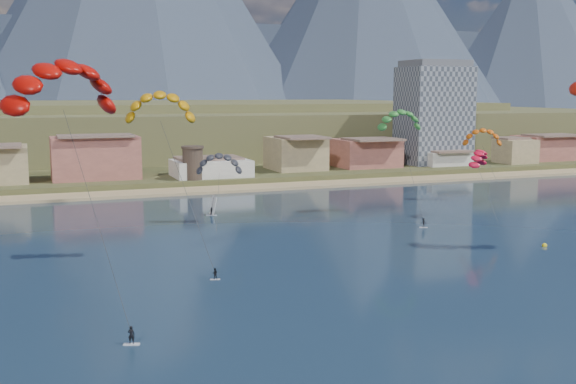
{
  "coord_description": "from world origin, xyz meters",
  "views": [
    {
      "loc": [
        -34.34,
        -58.81,
        23.91
      ],
      "look_at": [
        0.0,
        32.0,
        10.0
      ],
      "focal_mm": 43.1,
      "sensor_mm": 36.0,
      "label": 1
    }
  ],
  "objects": [
    {
      "name": "kitesurfer_green",
      "position": [
        34.08,
        60.12,
        19.17
      ],
      "size": [
        9.52,
        16.39,
        23.23
      ],
      "color": "silver",
      "rests_on": "ground"
    },
    {
      "name": "town",
      "position": [
        -40.0,
        122.0,
        8.0
      ],
      "size": [
        400.0,
        24.0,
        12.0
      ],
      "color": "silver",
      "rests_on": "ground"
    },
    {
      "name": "distant_kite_red",
      "position": [
        46.0,
        51.05,
        12.17
      ],
      "size": [
        7.45,
        7.5,
        15.06
      ],
      "color": "#262626",
      "rests_on": "ground"
    },
    {
      "name": "apartment_tower",
      "position": [
        85.0,
        128.0,
        17.82
      ],
      "size": [
        20.0,
        16.0,
        32.0
      ],
      "color": "gray",
      "rests_on": "ground"
    },
    {
      "name": "kitesurfer_red",
      "position": [
        -30.72,
        15.33,
        25.37
      ],
      "size": [
        13.71,
        15.32,
        28.7
      ],
      "color": "silver",
      "rests_on": "ground"
    },
    {
      "name": "ground",
      "position": [
        0.0,
        0.0,
        0.0
      ],
      "size": [
        2400.0,
        2400.0,
        0.0
      ],
      "primitive_type": "plane",
      "color": "#0D1F32",
      "rests_on": "ground"
    },
    {
      "name": "buoy",
      "position": [
        41.13,
        26.43,
        0.14
      ],
      "size": [
        0.79,
        0.79,
        0.79
      ],
      "color": "yellow",
      "rests_on": "ground"
    },
    {
      "name": "distant_kite_orange",
      "position": [
        59.79,
        68.67,
        14.96
      ],
      "size": [
        9.4,
        7.63,
        17.96
      ],
      "color": "#262626",
      "rests_on": "ground"
    },
    {
      "name": "beach",
      "position": [
        0.0,
        106.0,
        0.25
      ],
      "size": [
        2200.0,
        12.0,
        0.9
      ],
      "color": "tan",
      "rests_on": "ground"
    },
    {
      "name": "distant_kite_dark",
      "position": [
        -1.79,
        62.84,
        11.82
      ],
      "size": [
        9.32,
        6.79,
        15.11
      ],
      "color": "#262626",
      "rests_on": "ground"
    },
    {
      "name": "foothills",
      "position": [
        22.39,
        232.47,
        9.08
      ],
      "size": [
        940.0,
        210.0,
        18.0
      ],
      "color": "brown",
      "rests_on": "ground"
    },
    {
      "name": "watchtower",
      "position": [
        5.0,
        114.0,
        6.37
      ],
      "size": [
        5.82,
        5.82,
        8.6
      ],
      "color": "#47382D",
      "rests_on": "ground"
    },
    {
      "name": "land",
      "position": [
        0.0,
        560.0,
        0.0
      ],
      "size": [
        2200.0,
        900.0,
        4.0
      ],
      "color": "brown",
      "rests_on": "ground"
    },
    {
      "name": "windsurfer",
      "position": [
        -0.85,
        72.06,
        1.19
      ],
      "size": [
        2.33,
        2.4,
        3.76
      ],
      "color": "silver",
      "rests_on": "ground"
    },
    {
      "name": "kitesurfer_yellow",
      "position": [
        -17.0,
        36.6,
        22.63
      ],
      "size": [
        10.56,
        14.16,
        25.89
      ],
      "color": "silver",
      "rests_on": "ground"
    }
  ]
}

